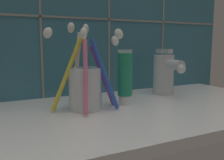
{
  "coord_description": "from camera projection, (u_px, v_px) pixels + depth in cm",
  "views": [
    {
      "loc": [
        -29.02,
        -45.77,
        15.87
      ],
      "look_at": [
        -5.62,
        1.34,
        8.23
      ],
      "focal_mm": 40.0,
      "sensor_mm": 36.0,
      "label": 1
    }
  ],
  "objects": [
    {
      "name": "sink_counter",
      "position": [
        137.0,
        111.0,
        0.55
      ],
      "size": [
        75.07,
        37.9,
        2.0
      ],
      "primitive_type": "cube",
      "color": "white",
      "rests_on": "ground"
    },
    {
      "name": "toothpaste_tube",
      "position": [
        125.0,
        78.0,
        0.57
      ],
      "size": [
        3.52,
        3.35,
        12.61
      ],
      "color": "white",
      "rests_on": "sink_counter"
    },
    {
      "name": "toothbrush_cup",
      "position": [
        85.0,
        84.0,
        0.53
      ],
      "size": [
        17.1,
        11.69,
        18.48
      ],
      "color": "silver",
      "rests_on": "sink_counter"
    },
    {
      "name": "sink_faucet",
      "position": [
        165.0,
        73.0,
        0.69
      ],
      "size": [
        5.66,
        11.75,
        12.52
      ],
      "rotation": [
        0.0,
        0.0,
        -1.63
      ],
      "color": "silver",
      "rests_on": "sink_counter"
    }
  ]
}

